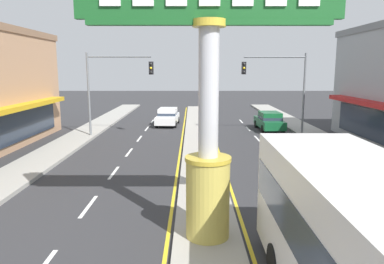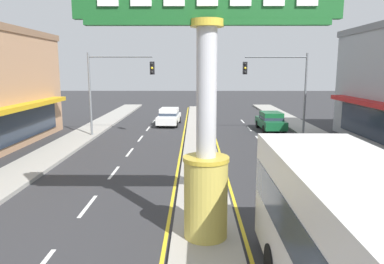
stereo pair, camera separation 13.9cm
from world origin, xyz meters
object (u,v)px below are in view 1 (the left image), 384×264
traffic_light_right_side (281,79)px  sedan_near_left_lane (167,116)px  district_sign (208,106)px  sedan_near_right_lane (269,121)px  traffic_light_left_side (111,80)px

traffic_light_right_side → sedan_near_left_lane: traffic_light_right_side is taller
traffic_light_right_side → sedan_near_left_lane: 10.79m
sedan_near_left_lane → district_sign: bearing=-83.2°
traffic_light_right_side → sedan_near_right_lane: traffic_light_right_side is taller
traffic_light_left_side → sedan_near_right_lane: bearing=14.8°
traffic_light_right_side → sedan_near_left_lane: bearing=150.7°
traffic_light_left_side → district_sign: bearing=-69.1°
district_sign → sedan_near_right_lane: 20.74m
sedan_near_right_lane → sedan_near_left_lane: 9.05m
district_sign → traffic_light_right_side: district_sign is taller
sedan_near_right_lane → sedan_near_left_lane: bearing=162.5°
traffic_light_left_side → sedan_near_right_lane: (12.22, 3.23, -3.46)m
district_sign → sedan_near_left_lane: (-2.66, 22.32, -3.23)m
district_sign → traffic_light_left_side: (-6.25, 16.36, 0.23)m
district_sign → sedan_near_right_lane: (5.97, 19.60, -3.23)m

